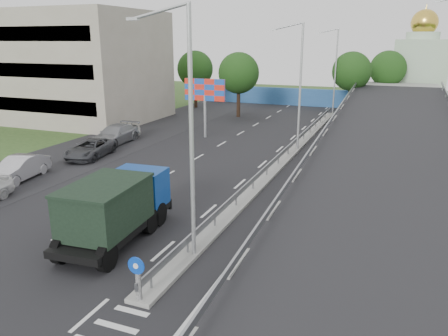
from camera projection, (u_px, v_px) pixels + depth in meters
The scene contains 22 objects.
road_surface at pixel (235, 165), 32.26m from camera, with size 26.00×90.00×0.04m, color black.
parking_strip at pixel (91, 150), 36.87m from camera, with size 8.00×90.00×0.05m, color black.
median at pixel (288, 155), 34.74m from camera, with size 1.00×44.00×0.20m, color gray.
overpass_ramp at pixel (390, 143), 31.61m from camera, with size 10.00×50.00×3.50m.
median_guardrail at pixel (288, 147), 34.55m from camera, with size 0.09×44.00×0.71m.
sign_bollard at pixel (138, 278), 15.02m from camera, with size 0.64×0.23×1.67m.
lamp_post_near at pixel (187, 123), 17.04m from camera, with size 2.74×0.18×10.08m.
lamp_post_mid at pixel (298, 80), 34.87m from camera, with size 2.74×0.18×10.08m.
lamp_post_far at pixel (334, 67), 52.70m from camera, with size 2.74×0.18×10.08m.
beige_building at pixel (54, 66), 50.84m from camera, with size 24.00×14.00×12.00m, color gray.
blue_wall at pixel (308, 98), 60.81m from camera, with size 30.00×0.50×2.40m, color #295796.
church at pixel (419, 66), 61.81m from camera, with size 7.00×7.00×13.80m.
billboard at pixel (205, 93), 40.34m from camera, with size 4.00×0.24×5.50m.
tree_left_mid at pixel (239, 73), 51.11m from camera, with size 4.80×4.80×7.60m.
tree_median_far at pixel (352, 71), 53.99m from camera, with size 4.80×4.80×7.60m.
tree_left_far at pixel (195, 69), 58.41m from camera, with size 4.80×4.80×7.60m.
tree_ramp_far at pixel (388, 69), 58.81m from camera, with size 4.80×4.80×7.60m.
dump_truck at pixel (116, 206), 19.85m from camera, with size 3.01×6.99×3.01m.
parked_car_b at pixel (19, 168), 28.74m from camera, with size 1.66×4.76×1.57m, color #B4B2B8.
parked_car_c at pixel (90, 149), 34.28m from camera, with size 2.34×5.06×1.41m, color #393A3E.
parked_car_d at pixel (115, 135), 38.89m from camera, with size 2.29×5.63×1.63m, color gray.
parked_car_e at pixel (118, 132), 39.91m from camera, with size 1.87×4.65×1.58m, color silver.
Camera 1 is at (7.69, -9.12, 8.92)m, focal length 35.00 mm.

